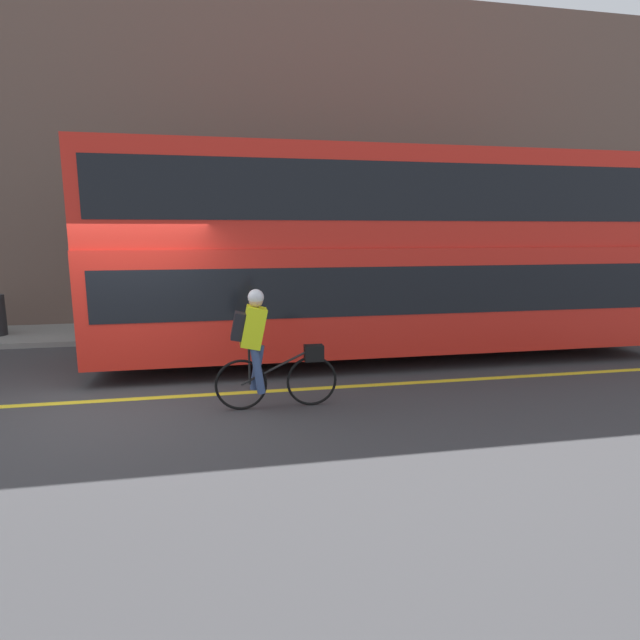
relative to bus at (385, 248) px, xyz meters
The scene contains 7 objects.
ground_plane 5.19m from the bus, 159.31° to the right, with size 80.00×80.00×0.00m, color #38383A.
road_center_line 5.22m from the bus, 158.13° to the right, with size 50.00×0.14×0.01m, color yellow.
sidewalk_curb 5.78m from the bus, 145.13° to the left, with size 60.00×2.23×0.11m.
building_facade 6.57m from the bus, 135.52° to the left, with size 60.00×0.30×8.34m.
bus is the anchor object (origin of this frame).
cyclist_on_bike 3.74m from the bus, 134.86° to the right, with size 1.67×0.32×1.64m.
street_sign_post 6.50m from the bus, 152.58° to the left, with size 0.36×0.09×2.32m.
Camera 1 is at (1.48, -7.37, 2.38)m, focal length 28.00 mm.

